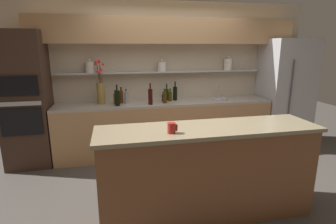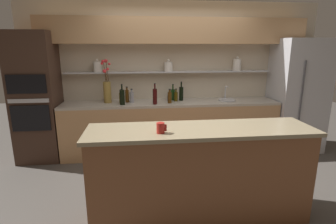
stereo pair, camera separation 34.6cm
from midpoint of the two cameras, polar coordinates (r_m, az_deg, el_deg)
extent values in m
plane|color=#4C4742|center=(3.68, 7.23, -15.99)|extent=(12.00, 12.00, 0.00)
cube|color=beige|center=(4.79, 3.23, 7.58)|extent=(5.20, 0.10, 2.60)
cube|color=#B7B7BC|center=(4.62, 2.45, 8.71)|extent=(3.55, 0.18, 0.02)
cylinder|color=silver|center=(4.58, -13.04, 9.57)|extent=(0.13, 0.13, 0.17)
sphere|color=silver|center=(4.58, -13.11, 10.94)|extent=(0.05, 0.05, 0.05)
cylinder|color=silver|center=(4.61, 2.26, 9.85)|extent=(0.15, 0.15, 0.16)
sphere|color=silver|center=(4.60, 2.27, 11.16)|extent=(0.05, 0.05, 0.05)
cylinder|color=silver|center=(4.94, 16.75, 9.82)|extent=(0.14, 0.14, 0.21)
sphere|color=silver|center=(4.93, 16.86, 11.30)|extent=(0.05, 0.05, 0.05)
cube|color=tan|center=(4.55, 3.85, 17.21)|extent=(4.42, 0.34, 0.42)
cube|color=tan|center=(4.60, 2.74, -3.63)|extent=(3.65, 0.62, 0.88)
cube|color=#ADA393|center=(4.49, 2.81, 1.98)|extent=(3.65, 0.62, 0.04)
cube|color=brown|center=(2.93, 10.34, -13.45)|extent=(2.29, 0.55, 0.98)
cube|color=gray|center=(2.74, 10.80, -3.92)|extent=(2.35, 0.61, 0.04)
cube|color=#B7B7BC|center=(5.29, 27.98, 3.15)|extent=(0.84, 0.70, 1.97)
cylinder|color=#4C4C51|center=(4.89, 29.02, 3.44)|extent=(0.02, 0.02, 1.09)
cube|color=#3D281E|center=(4.64, -24.81, 2.83)|extent=(0.67, 0.62, 2.07)
cube|color=black|center=(4.40, -25.75, -1.26)|extent=(0.56, 0.02, 0.40)
cube|color=black|center=(4.30, -26.48, 5.44)|extent=(0.56, 0.02, 0.28)
cube|color=#B7B7BC|center=(4.34, -26.12, 2.18)|extent=(0.59, 0.02, 0.06)
cylinder|color=olive|center=(4.46, -10.92, 4.22)|extent=(0.13, 0.13, 0.35)
cylinder|color=#4C3319|center=(4.40, -10.96, 7.79)|extent=(0.06, 0.03, 0.21)
sphere|color=red|center=(4.35, -10.80, 9.15)|extent=(0.05, 0.05, 0.05)
cylinder|color=#4C3319|center=(4.39, -11.22, 7.57)|extent=(0.04, 0.02, 0.18)
sphere|color=red|center=(4.34, -11.45, 8.71)|extent=(0.06, 0.06, 0.06)
cylinder|color=#4C3319|center=(4.39, -11.32, 8.59)|extent=(0.07, 0.05, 0.33)
sphere|color=red|center=(4.35, -11.77, 10.76)|extent=(0.05, 0.05, 0.05)
cylinder|color=#4C3319|center=(4.40, -11.43, 8.38)|extent=(0.03, 0.04, 0.30)
sphere|color=red|center=(4.37, -11.98, 10.32)|extent=(0.05, 0.05, 0.05)
cylinder|color=#4C3319|center=(4.41, -10.84, 8.33)|extent=(0.03, 0.07, 0.29)
sphere|color=red|center=(4.38, -10.44, 10.25)|extent=(0.04, 0.04, 0.04)
cylinder|color=#4C3319|center=(4.44, -11.12, 8.64)|extent=(0.04, 0.01, 0.34)
sphere|color=red|center=(4.47, -11.23, 10.83)|extent=(0.06, 0.06, 0.06)
cylinder|color=#B7B7BC|center=(4.74, 14.77, 2.55)|extent=(0.29, 0.29, 0.02)
cylinder|color=#B7B7BC|center=(4.82, 14.41, 4.20)|extent=(0.02, 0.02, 0.22)
cylinder|color=#B7B7BC|center=(4.74, 14.74, 5.39)|extent=(0.02, 0.12, 0.02)
cylinder|color=#380C0C|center=(4.26, -0.55, 3.35)|extent=(0.07, 0.07, 0.25)
cylinder|color=#380C0C|center=(4.23, -0.55, 5.55)|extent=(0.02, 0.02, 0.08)
cylinder|color=black|center=(4.23, -0.55, 6.18)|extent=(0.03, 0.03, 0.01)
cylinder|color=gray|center=(4.42, -5.68, 3.16)|extent=(0.07, 0.07, 0.17)
cylinder|color=gray|center=(4.40, -5.72, 4.56)|extent=(0.03, 0.03, 0.04)
cylinder|color=black|center=(4.39, -5.73, 4.94)|extent=(0.03, 0.03, 0.01)
cylinder|color=black|center=(4.50, 2.42, 3.06)|extent=(0.06, 0.06, 0.12)
cylinder|color=black|center=(4.49, 2.43, 4.01)|extent=(0.03, 0.03, 0.04)
cylinder|color=black|center=(4.49, 2.43, 4.32)|extent=(0.03, 0.03, 0.01)
cylinder|color=black|center=(4.59, 5.05, 3.97)|extent=(0.07, 0.07, 0.24)
cylinder|color=black|center=(4.57, 5.10, 5.92)|extent=(0.02, 0.02, 0.08)
cylinder|color=black|center=(4.56, 5.11, 6.50)|extent=(0.03, 0.03, 0.01)
cylinder|color=#47380A|center=(4.52, 3.94, 3.32)|extent=(0.06, 0.06, 0.15)
cylinder|color=#47380A|center=(4.50, 3.96, 4.59)|extent=(0.03, 0.03, 0.05)
cylinder|color=black|center=(4.50, 3.97, 5.00)|extent=(0.03, 0.03, 0.01)
cylinder|color=black|center=(4.26, -7.66, 3.17)|extent=(0.08, 0.08, 0.24)
cylinder|color=black|center=(4.24, -7.73, 5.31)|extent=(0.02, 0.02, 0.08)
cylinder|color=black|center=(4.23, -7.75, 5.94)|extent=(0.03, 0.03, 0.01)
cylinder|color=#193814|center=(4.62, 3.21, 3.76)|extent=(0.08, 0.08, 0.19)
cylinder|color=#193814|center=(4.59, 3.23, 5.41)|extent=(0.02, 0.02, 0.08)
cylinder|color=black|center=(4.59, 3.24, 5.99)|extent=(0.03, 0.03, 0.01)
cylinder|color=#4C2D0C|center=(4.45, -6.71, 3.41)|extent=(0.06, 0.06, 0.21)
cylinder|color=#4C2D0C|center=(4.43, -6.75, 5.02)|extent=(0.03, 0.03, 0.04)
cylinder|color=black|center=(4.42, -6.77, 5.39)|extent=(0.03, 0.03, 0.01)
cylinder|color=brown|center=(4.41, -7.99, 3.02)|extent=(0.06, 0.06, 0.17)
cylinder|color=brown|center=(4.39, -8.03, 4.41)|extent=(0.03, 0.03, 0.05)
cylinder|color=black|center=(4.39, -8.05, 4.82)|extent=(0.03, 0.03, 0.01)
cylinder|color=#4C2D0C|center=(4.36, 2.63, 3.10)|extent=(0.07, 0.07, 0.18)
cylinder|color=#4C2D0C|center=(4.34, 2.64, 4.55)|extent=(0.03, 0.03, 0.04)
cylinder|color=black|center=(4.34, 2.65, 4.93)|extent=(0.03, 0.03, 0.01)
cylinder|color=maroon|center=(2.52, 2.29, -3.55)|extent=(0.08, 0.08, 0.10)
cube|color=maroon|center=(2.53, 3.41, -3.50)|extent=(0.02, 0.01, 0.07)
camera|label=1|loc=(0.17, -87.22, 0.69)|focal=28.00mm
camera|label=2|loc=(0.17, 92.78, -0.69)|focal=28.00mm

